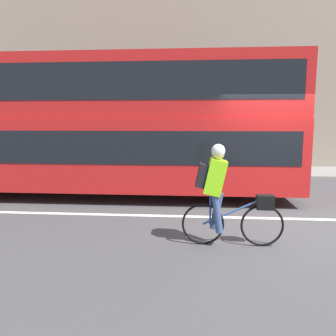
# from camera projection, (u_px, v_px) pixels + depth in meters

# --- Properties ---
(ground_plane) EXTENTS (80.00, 80.00, 0.00)m
(ground_plane) POSITION_uv_depth(u_px,v_px,m) (289.00, 223.00, 6.28)
(ground_plane) COLOR #424244
(road_center_line) EXTENTS (50.00, 0.14, 0.01)m
(road_center_line) POSITION_uv_depth(u_px,v_px,m) (285.00, 219.00, 6.55)
(road_center_line) COLOR silver
(road_center_line) RESTS_ON ground_plane
(sidewalk_curb) EXTENTS (60.00, 2.45, 0.10)m
(sidewalk_curb) POSITION_uv_depth(u_px,v_px,m) (243.00, 171.00, 12.29)
(sidewalk_curb) COLOR gray
(sidewalk_curb) RESTS_ON ground_plane
(building_facade) EXTENTS (60.00, 0.30, 8.11)m
(building_facade) POSITION_uv_depth(u_px,v_px,m) (241.00, 67.00, 13.07)
(building_facade) COLOR gray
(building_facade) RESTS_ON ground_plane
(bus) EXTENTS (10.25, 2.45, 3.46)m
(bus) POSITION_uv_depth(u_px,v_px,m) (93.00, 121.00, 8.45)
(bus) COLOR black
(bus) RESTS_ON ground_plane
(cyclist_on_bike) EXTENTS (1.58, 0.32, 1.60)m
(cyclist_on_bike) POSITION_uv_depth(u_px,v_px,m) (222.00, 191.00, 5.05)
(cyclist_on_bike) COLOR black
(cyclist_on_bike) RESTS_ON ground_plane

